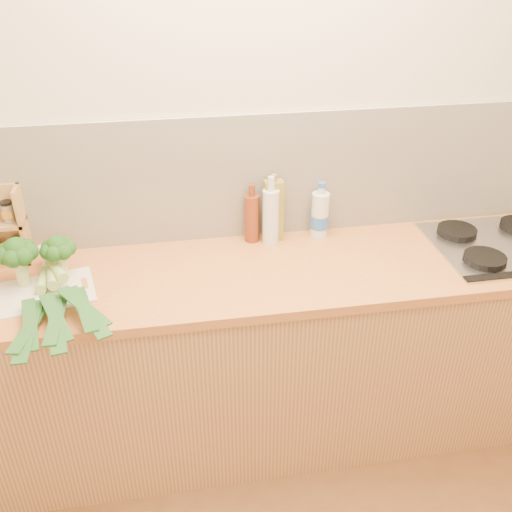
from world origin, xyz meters
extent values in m
plane|color=beige|center=(0.00, 1.50, 1.30)|extent=(3.50, 0.00, 3.50)
cube|color=silver|center=(0.00, 1.49, 1.17)|extent=(3.20, 0.02, 0.54)
cube|color=tan|center=(0.00, 1.20, 0.43)|extent=(3.20, 0.60, 0.86)
cube|color=#D5763E|center=(0.00, 1.20, 0.88)|extent=(3.20, 0.62, 0.04)
cube|color=silver|center=(1.02, 1.20, 0.91)|extent=(0.58, 0.50, 0.01)
cylinder|color=black|center=(0.87, 1.08, 0.93)|extent=(0.17, 0.17, 0.03)
cylinder|color=black|center=(0.87, 1.32, 0.93)|extent=(0.17, 0.17, 0.03)
cube|color=beige|center=(-0.85, 1.16, 0.91)|extent=(0.38, 0.31, 0.01)
cylinder|color=#B1C271|center=(-0.93, 1.22, 0.96)|extent=(0.05, 0.05, 0.10)
sphere|color=#183D10|center=(-0.93, 1.22, 1.07)|extent=(0.09, 0.09, 0.09)
sphere|color=#183D10|center=(-0.89, 1.22, 1.05)|extent=(0.07, 0.07, 0.07)
sphere|color=#183D10|center=(-0.91, 1.25, 1.05)|extent=(0.07, 0.07, 0.07)
sphere|color=#183D10|center=(-0.94, 1.26, 1.05)|extent=(0.07, 0.07, 0.07)
sphere|color=#183D10|center=(-0.97, 1.24, 1.05)|extent=(0.07, 0.07, 0.07)
sphere|color=#183D10|center=(-0.97, 1.20, 1.05)|extent=(0.07, 0.07, 0.07)
sphere|color=#183D10|center=(-0.94, 1.18, 1.05)|extent=(0.07, 0.07, 0.07)
sphere|color=#183D10|center=(-0.91, 1.19, 1.05)|extent=(0.07, 0.07, 0.07)
cylinder|color=#B1C271|center=(-0.80, 1.25, 0.95)|extent=(0.04, 0.04, 0.09)
sphere|color=#183D10|center=(-0.80, 1.25, 1.05)|extent=(0.08, 0.08, 0.08)
sphere|color=#183D10|center=(-0.76, 1.25, 1.04)|extent=(0.06, 0.06, 0.06)
sphere|color=#183D10|center=(-0.77, 1.28, 1.04)|extent=(0.06, 0.06, 0.06)
sphere|color=#183D10|center=(-0.80, 1.29, 1.04)|extent=(0.06, 0.06, 0.06)
sphere|color=#183D10|center=(-0.83, 1.27, 1.04)|extent=(0.06, 0.06, 0.06)
sphere|color=#183D10|center=(-0.83, 1.24, 1.04)|extent=(0.06, 0.06, 0.06)
sphere|color=#183D10|center=(-0.80, 1.22, 1.04)|extent=(0.06, 0.06, 0.06)
sphere|color=#183D10|center=(-0.77, 1.22, 1.04)|extent=(0.06, 0.06, 0.06)
cylinder|color=white|center=(-0.86, 1.33, 0.93)|extent=(0.04, 0.11, 0.04)
cylinder|color=#90B259|center=(-0.86, 1.21, 0.93)|extent=(0.04, 0.14, 0.04)
cube|color=#164019|center=(-0.86, 0.92, 0.93)|extent=(0.10, 0.30, 0.02)
cube|color=#164019|center=(-0.86, 0.90, 0.93)|extent=(0.05, 0.34, 0.01)
cube|color=#164019|center=(-0.86, 0.93, 0.94)|extent=(0.10, 0.28, 0.02)
cylinder|color=white|center=(-0.84, 1.30, 0.95)|extent=(0.06, 0.11, 0.04)
cylinder|color=#90B259|center=(-0.82, 1.19, 0.95)|extent=(0.06, 0.14, 0.04)
cube|color=#164019|center=(-0.78, 0.92, 0.95)|extent=(0.05, 0.30, 0.02)
cube|color=#164019|center=(-0.77, 0.90, 0.95)|extent=(0.11, 0.34, 0.01)
cube|color=#164019|center=(-0.78, 0.93, 0.95)|extent=(0.14, 0.28, 0.02)
cylinder|color=white|center=(-0.86, 1.33, 0.97)|extent=(0.09, 0.13, 0.04)
cylinder|color=#90B259|center=(-0.81, 1.21, 0.97)|extent=(0.10, 0.16, 0.04)
cube|color=#164019|center=(-0.68, 0.94, 0.97)|extent=(0.12, 0.30, 0.02)
cube|color=#164019|center=(-0.67, 0.92, 0.97)|extent=(0.19, 0.33, 0.01)
cube|color=#164019|center=(-0.69, 0.95, 0.97)|extent=(0.20, 0.25, 0.02)
cube|color=tan|center=(-0.95, 1.43, 1.06)|extent=(0.01, 0.11, 0.32)
cylinder|color=gray|center=(-0.99, 1.43, 0.95)|extent=(0.04, 0.04, 0.07)
cylinder|color=gray|center=(-0.99, 1.43, 1.12)|extent=(0.04, 0.04, 0.07)
cube|color=olive|center=(0.07, 1.43, 1.04)|extent=(0.08, 0.05, 0.27)
cylinder|color=olive|center=(0.07, 1.43, 1.19)|extent=(0.02, 0.02, 0.03)
cylinder|color=silver|center=(0.05, 1.41, 1.02)|extent=(0.07, 0.07, 0.24)
cylinder|color=silver|center=(0.05, 1.41, 1.17)|extent=(0.03, 0.03, 0.06)
cylinder|color=maroon|center=(-0.02, 1.44, 1.01)|extent=(0.06, 0.06, 0.21)
cylinder|color=maroon|center=(-0.02, 1.44, 1.14)|extent=(0.03, 0.03, 0.05)
cylinder|color=silver|center=(0.27, 1.43, 1.00)|extent=(0.08, 0.08, 0.20)
cylinder|color=silver|center=(0.27, 1.43, 1.12)|extent=(0.03, 0.03, 0.03)
cylinder|color=#3063B7|center=(0.27, 1.43, 0.97)|extent=(0.08, 0.08, 0.06)
camera|label=1|loc=(-0.37, -0.71, 2.11)|focal=40.00mm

